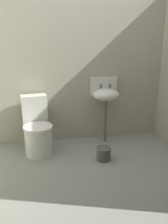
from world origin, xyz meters
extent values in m
cube|color=gray|center=(0.00, 0.00, -0.04)|extent=(3.12, 2.51, 0.08)
cube|color=#A4A08B|center=(0.00, 1.11, 1.12)|extent=(3.12, 0.10, 2.23)
cylinder|color=silver|center=(-0.58, 0.62, 0.19)|extent=(0.43, 0.43, 0.38)
cylinder|color=silver|center=(-0.58, 0.62, 0.40)|extent=(0.45, 0.45, 0.04)
cube|color=silver|center=(-0.62, 0.91, 0.58)|extent=(0.38, 0.23, 0.40)
cylinder|color=#4D514B|center=(0.44, 0.87, 0.33)|extent=(0.04, 0.04, 0.66)
ellipsoid|color=silver|center=(0.44, 0.87, 0.75)|extent=(0.40, 0.32, 0.18)
cube|color=silver|center=(0.44, 1.03, 0.85)|extent=(0.42, 0.04, 0.28)
cylinder|color=#4D514B|center=(0.37, 0.93, 0.87)|extent=(0.04, 0.04, 0.06)
cylinder|color=#4D514B|center=(0.51, 0.93, 0.87)|extent=(0.04, 0.04, 0.06)
cylinder|color=#4D514B|center=(0.27, 0.30, 0.09)|extent=(0.19, 0.19, 0.17)
torus|color=#54544B|center=(0.27, 0.30, 0.17)|extent=(0.20, 0.20, 0.02)
camera|label=1|loc=(-0.51, -2.60, 1.64)|focal=39.88mm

